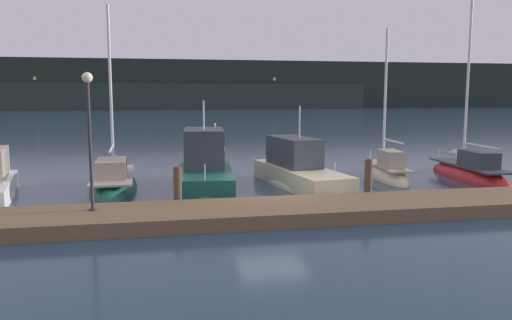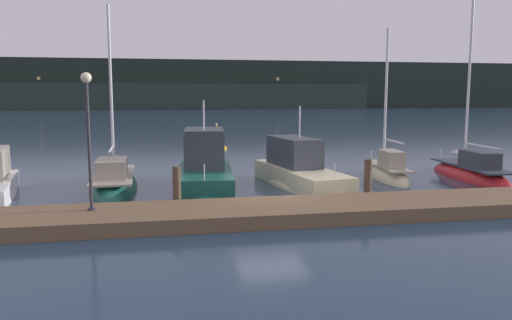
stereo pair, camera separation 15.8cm
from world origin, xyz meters
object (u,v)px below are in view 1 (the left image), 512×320
(sailboat_berth_2, at_px, (114,187))
(sailboat_berth_5, at_px, (386,176))
(sailboat_berth_6, at_px, (469,175))
(motorboat_berth_4, at_px, (299,178))
(rowboat_adrift, at_px, (459,153))
(motorboat_berth_3, at_px, (205,177))
(dock_lamppost, at_px, (89,119))
(channel_buoy, at_px, (215,139))

(sailboat_berth_2, height_order, sailboat_berth_5, sailboat_berth_2)
(sailboat_berth_2, height_order, sailboat_berth_6, sailboat_berth_6)
(motorboat_berth_4, xyz_separation_m, sailboat_berth_5, (4.59, 1.04, -0.20))
(sailboat_berth_2, relative_size, rowboat_adrift, 3.27)
(sailboat_berth_2, relative_size, motorboat_berth_3, 1.18)
(sailboat_berth_6, distance_m, dock_lamppost, 17.75)
(sailboat_berth_2, xyz_separation_m, sailboat_berth_6, (16.47, -0.32, 0.02))
(sailboat_berth_5, xyz_separation_m, rowboat_adrift, (9.67, 8.89, -0.14))
(motorboat_berth_4, bearing_deg, dock_lamppost, -147.64)
(motorboat_berth_3, bearing_deg, motorboat_berth_4, -6.01)
(motorboat_berth_3, height_order, channel_buoy, motorboat_berth_3)
(sailboat_berth_6, bearing_deg, sailboat_berth_2, 178.90)
(motorboat_berth_4, bearing_deg, motorboat_berth_3, 173.99)
(sailboat_berth_2, height_order, motorboat_berth_4, sailboat_berth_2)
(sailboat_berth_6, distance_m, rowboat_adrift, 11.13)
(sailboat_berth_2, xyz_separation_m, motorboat_berth_4, (7.92, -0.69, 0.23))
(motorboat_berth_3, xyz_separation_m, sailboat_berth_5, (8.70, 0.61, -0.29))
(channel_buoy, bearing_deg, sailboat_berth_5, -66.13)
(motorboat_berth_4, xyz_separation_m, dock_lamppost, (-8.04, -5.10, 2.89))
(motorboat_berth_4, distance_m, rowboat_adrift, 17.38)
(motorboat_berth_3, xyz_separation_m, channel_buoy, (2.21, 15.25, 0.26))
(sailboat_berth_5, height_order, channel_buoy, sailboat_berth_5)
(motorboat_berth_3, height_order, dock_lamppost, dock_lamppost)
(channel_buoy, bearing_deg, sailboat_berth_2, -111.90)
(dock_lamppost, bearing_deg, rowboat_adrift, 33.97)
(sailboat_berth_2, distance_m, sailboat_berth_6, 16.47)
(rowboat_adrift, bearing_deg, motorboat_berth_3, -152.65)
(sailboat_berth_6, xyz_separation_m, rowboat_adrift, (5.71, 9.56, -0.14))
(sailboat_berth_6, relative_size, dock_lamppost, 2.27)
(sailboat_berth_6, bearing_deg, motorboat_berth_3, 179.74)
(sailboat_berth_2, distance_m, sailboat_berth_5, 12.51)
(sailboat_berth_5, bearing_deg, channel_buoy, 113.87)
(channel_buoy, distance_m, dock_lamppost, 21.82)
(sailboat_berth_2, relative_size, dock_lamppost, 2.02)
(motorboat_berth_3, bearing_deg, sailboat_berth_2, 176.11)
(sailboat_berth_2, bearing_deg, sailboat_berth_5, 1.59)
(sailboat_berth_2, xyz_separation_m, channel_buoy, (6.03, 14.99, 0.58))
(motorboat_berth_4, bearing_deg, sailboat_berth_5, 12.74)
(dock_lamppost, bearing_deg, sailboat_berth_5, 25.90)
(sailboat_berth_2, relative_size, sailboat_berth_6, 0.89)
(motorboat_berth_4, xyz_separation_m, channel_buoy, (-1.89, 15.68, 0.35))
(dock_lamppost, bearing_deg, motorboat_berth_4, 32.36)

